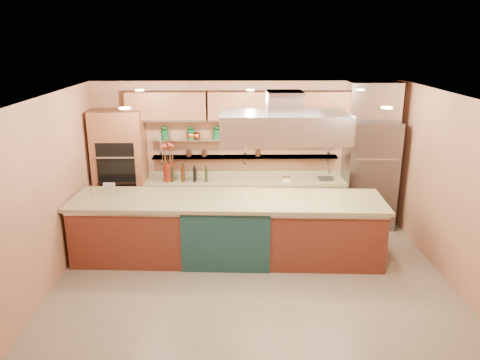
{
  "coord_description": "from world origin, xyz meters",
  "views": [
    {
      "loc": [
        -0.29,
        -6.5,
        3.6
      ],
      "look_at": [
        -0.17,
        1.0,
        1.3
      ],
      "focal_mm": 35.0,
      "sensor_mm": 36.0,
      "label": 1
    }
  ],
  "objects_px": {
    "island": "(227,228)",
    "green_canister": "(223,135)",
    "copper_kettle": "(197,135)",
    "kitchen_scale": "(286,178)",
    "flower_vase": "(168,172)",
    "refrigerator": "(369,174)"
  },
  "relations": [
    {
      "from": "kitchen_scale",
      "to": "island",
      "type": "bearing_deg",
      "value": -109.55
    },
    {
      "from": "copper_kettle",
      "to": "green_canister",
      "type": "xyz_separation_m",
      "value": [
        0.5,
        0.0,
        0.01
      ]
    },
    {
      "from": "copper_kettle",
      "to": "kitchen_scale",
      "type": "bearing_deg",
      "value": -7.25
    },
    {
      "from": "refrigerator",
      "to": "flower_vase",
      "type": "bearing_deg",
      "value": 179.85
    },
    {
      "from": "island",
      "to": "flower_vase",
      "type": "relative_size",
      "value": 14.48
    },
    {
      "from": "flower_vase",
      "to": "green_canister",
      "type": "relative_size",
      "value": 2.19
    },
    {
      "from": "refrigerator",
      "to": "kitchen_scale",
      "type": "distance_m",
      "value": 1.61
    },
    {
      "from": "refrigerator",
      "to": "green_canister",
      "type": "distance_m",
      "value": 2.94
    },
    {
      "from": "island",
      "to": "flower_vase",
      "type": "xyz_separation_m",
      "value": [
        -1.15,
        1.4,
        0.58
      ]
    },
    {
      "from": "refrigerator",
      "to": "kitchen_scale",
      "type": "relative_size",
      "value": 13.35
    },
    {
      "from": "island",
      "to": "copper_kettle",
      "type": "height_order",
      "value": "copper_kettle"
    },
    {
      "from": "island",
      "to": "green_canister",
      "type": "distance_m",
      "value": 2.06
    },
    {
      "from": "flower_vase",
      "to": "green_canister",
      "type": "bearing_deg",
      "value": 11.83
    },
    {
      "from": "refrigerator",
      "to": "copper_kettle",
      "type": "xyz_separation_m",
      "value": [
        -3.34,
        0.23,
        0.73
      ]
    },
    {
      "from": "refrigerator",
      "to": "green_canister",
      "type": "bearing_deg",
      "value": 175.36
    },
    {
      "from": "island",
      "to": "kitchen_scale",
      "type": "height_order",
      "value": "island"
    },
    {
      "from": "island",
      "to": "kitchen_scale",
      "type": "relative_size",
      "value": 32.07
    },
    {
      "from": "flower_vase",
      "to": "green_canister",
      "type": "distance_m",
      "value": 1.28
    },
    {
      "from": "kitchen_scale",
      "to": "flower_vase",
      "type": "bearing_deg",
      "value": -160.51
    },
    {
      "from": "island",
      "to": "green_canister",
      "type": "xyz_separation_m",
      "value": [
        -0.1,
        1.62,
        1.27
      ]
    },
    {
      "from": "island",
      "to": "copper_kettle",
      "type": "relative_size",
      "value": 30.97
    },
    {
      "from": "kitchen_scale",
      "to": "green_canister",
      "type": "xyz_separation_m",
      "value": [
        -1.23,
        0.22,
        0.82
      ]
    }
  ]
}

